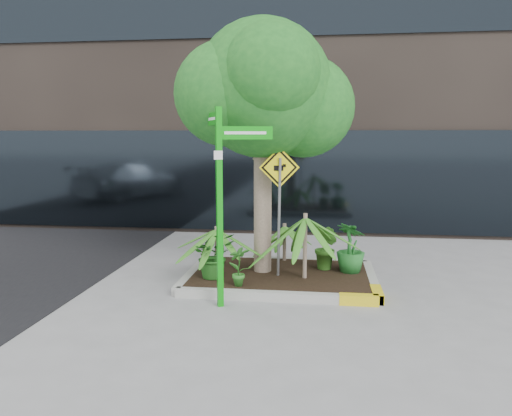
# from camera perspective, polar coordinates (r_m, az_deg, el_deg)

# --- Properties ---
(ground) EXTENTS (80.00, 80.00, 0.00)m
(ground) POSITION_cam_1_polar(r_m,az_deg,el_deg) (8.75, 1.33, -8.84)
(ground) COLOR gray
(ground) RESTS_ON ground
(planter) EXTENTS (3.35, 2.36, 0.15)m
(planter) POSITION_cam_1_polar(r_m,az_deg,el_deg) (8.96, 3.01, -7.75)
(planter) COLOR #9E9E99
(planter) RESTS_ON ground
(tree) EXTENTS (3.08, 2.73, 4.62)m
(tree) POSITION_cam_1_polar(r_m,az_deg,el_deg) (8.83, 0.80, 13.45)
(tree) COLOR gray
(tree) RESTS_ON ground
(palm_front) EXTENTS (1.27, 1.27, 1.41)m
(palm_front) POSITION_cam_1_polar(r_m,az_deg,el_deg) (8.48, 5.67, -1.09)
(palm_front) COLOR gray
(palm_front) RESTS_ON ground
(palm_left) EXTENTS (0.94, 0.94, 1.04)m
(palm_left) POSITION_cam_1_polar(r_m,az_deg,el_deg) (8.88, -4.53, -2.45)
(palm_left) COLOR gray
(palm_left) RESTS_ON ground
(palm_back) EXTENTS (0.83, 0.83, 0.92)m
(palm_back) POSITION_cam_1_polar(r_m,az_deg,el_deg) (9.70, 3.29, -2.06)
(palm_back) COLOR gray
(palm_back) RESTS_ON ground
(shrub_a) EXTENTS (0.98, 0.98, 0.80)m
(shrub_a) POSITION_cam_1_polar(r_m,az_deg,el_deg) (8.62, -4.85, -5.37)
(shrub_a) COLOR #1C5418
(shrub_a) RESTS_ON planter
(shrub_b) EXTENTS (0.70, 0.70, 0.89)m
(shrub_b) POSITION_cam_1_polar(r_m,az_deg,el_deg) (9.09, 10.78, -4.44)
(shrub_b) COLOR #1F6825
(shrub_b) RESTS_ON planter
(shrub_c) EXTENTS (0.49, 0.49, 0.67)m
(shrub_c) POSITION_cam_1_polar(r_m,az_deg,el_deg) (8.15, -1.95, -6.59)
(shrub_c) COLOR #2B7123
(shrub_c) RESTS_ON planter
(shrub_d) EXTENTS (0.64, 0.64, 0.83)m
(shrub_d) POSITION_cam_1_polar(r_m,az_deg,el_deg) (9.16, 8.04, -4.48)
(shrub_d) COLOR #2F651D
(shrub_d) RESTS_ON planter
(street_sign_post) EXTENTS (1.11, 0.83, 2.99)m
(street_sign_post) POSITION_cam_1_polar(r_m,az_deg,el_deg) (7.44, -3.88, 2.64)
(street_sign_post) COLOR #0D9710
(street_sign_post) RESTS_ON ground
(cattle_sign) EXTENTS (0.67, 0.22, 2.24)m
(cattle_sign) POSITION_cam_1_polar(r_m,az_deg,el_deg) (8.45, 2.67, 2.07)
(cattle_sign) COLOR slate
(cattle_sign) RESTS_ON ground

